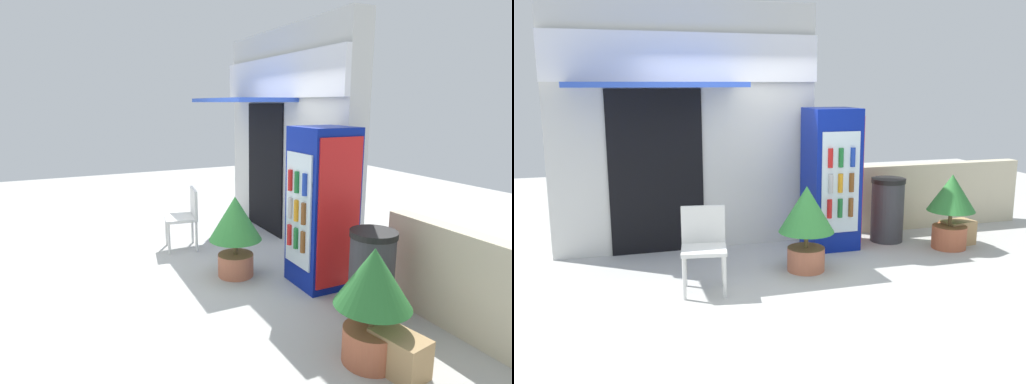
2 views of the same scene
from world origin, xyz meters
TOP-DOWN VIEW (x-y plane):
  - ground at (0.00, 0.00)m, footprint 16.00×16.00m
  - storefront_building at (-0.69, 1.60)m, footprint 3.41×1.21m
  - drink_cooler at (1.14, 1.07)m, footprint 0.65×0.67m
  - plastic_chair at (-0.74, 0.02)m, footprint 0.52×0.51m
  - potted_plant_near_shop at (0.50, 0.27)m, footprint 0.65×0.65m
  - potted_plant_curbside at (2.62, 0.56)m, footprint 0.62×0.62m
  - trash_bin at (1.99, 1.10)m, footprint 0.47×0.47m
  - cardboard_box at (2.82, 0.67)m, footprint 0.47×0.34m

SIDE VIEW (x-z plane):
  - ground at x=0.00m, z-range 0.00..0.00m
  - cardboard_box at x=2.82m, z-range 0.00..0.33m
  - trash_bin at x=1.99m, z-range 0.00..0.88m
  - plastic_chair at x=-0.74m, z-range 0.08..0.96m
  - potted_plant_curbside at x=2.62m, z-range 0.11..1.09m
  - potted_plant_near_shop at x=0.50m, z-range 0.12..1.12m
  - drink_cooler at x=1.14m, z-range 0.00..1.84m
  - storefront_building at x=-0.69m, z-range 0.04..3.21m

